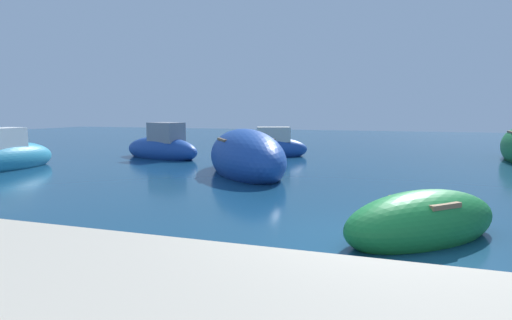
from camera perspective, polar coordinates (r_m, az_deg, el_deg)
The scene contains 6 objects.
ground at distance 7.24m, azimuth 14.52°, elevation -11.10°, with size 80.00×80.00×0.00m, color navy.
moored_boat_0 at distance 18.34m, azimuth -30.64°, elevation 0.42°, with size 1.46×4.09×1.84m.
moored_boat_1 at distance 14.67m, azimuth -1.38°, elevation 0.32°, with size 4.96×5.77×2.00m.
moored_boat_3 at distance 7.76m, azimuth 21.49°, elevation -7.80°, with size 3.14×3.13×1.10m.
moored_boat_5 at distance 19.99m, azimuth -12.54°, elevation 1.63°, with size 4.56×2.62×1.92m.
moored_boat_6 at distance 20.25m, azimuth 1.58°, elevation 1.73°, with size 4.10×2.59×1.67m.
Camera 1 is at (0.40, -6.89, 2.19)m, focal length 29.71 mm.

